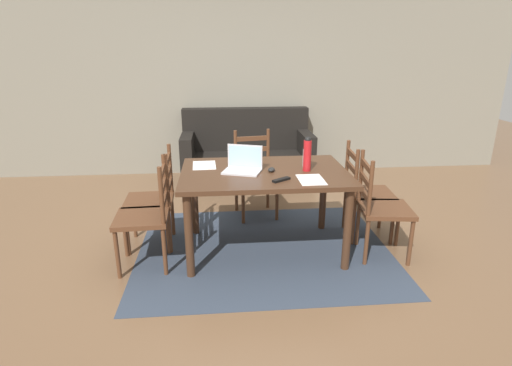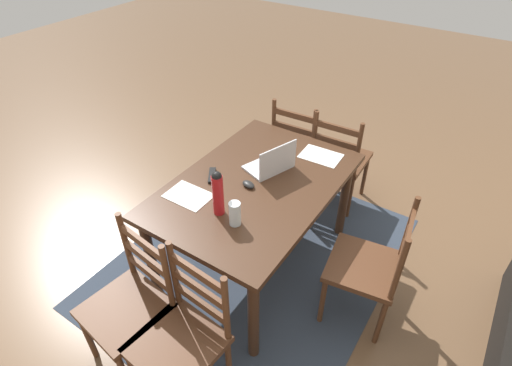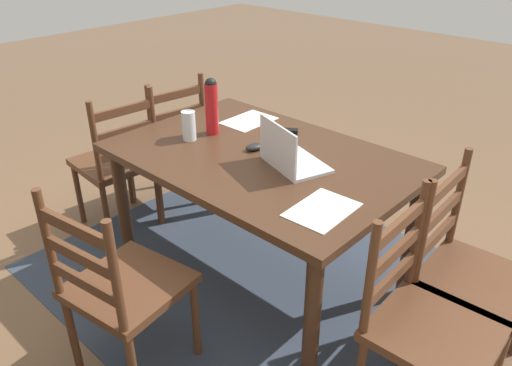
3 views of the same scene
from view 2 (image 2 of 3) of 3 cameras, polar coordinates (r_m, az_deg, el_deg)
name	(u,v)px [view 2 (image 2 of 3)]	position (r m, az deg, el deg)	size (l,w,h in m)	color
ground_plane	(256,260)	(3.31, -0.04, -10.73)	(14.00, 14.00, 0.00)	brown
area_rug	(256,260)	(3.31, -0.04, -10.70)	(2.35, 1.91, 0.01)	#333D4C
dining_table	(256,194)	(2.84, -0.04, -1.51)	(1.48, 1.00, 0.78)	#422819
chair_left_far	(339,159)	(3.64, 11.62, 3.26)	(0.45, 0.45, 0.95)	#56331E
chair_left_near	(299,146)	(3.77, 6.09, 5.19)	(0.46, 0.46, 0.95)	#56331E
chair_right_far	(182,338)	(2.39, -10.30, -20.64)	(0.47, 0.47, 0.95)	#56331E
chair_far_head	(370,267)	(2.75, 15.70, -11.28)	(0.50, 0.50, 0.95)	#56331E
chair_right_near	(131,304)	(2.58, -17.17, -15.93)	(0.49, 0.49, 0.95)	#56331E
laptop	(272,163)	(2.86, 2.30, 2.76)	(0.37, 0.31, 0.23)	silver
water_bottle	(218,192)	(2.45, -5.38, -1.30)	(0.07, 0.07, 0.31)	red
drinking_glass	(235,214)	(2.42, -2.98, -4.31)	(0.07, 0.07, 0.16)	silver
computer_mouse	(248,184)	(2.73, -1.07, -0.20)	(0.06, 0.10, 0.03)	black
tv_remote	(212,175)	(2.84, -6.19, 1.06)	(0.04, 0.17, 0.02)	black
paper_stack_left	(321,156)	(3.08, 9.07, 3.78)	(0.21, 0.30, 0.00)	white
paper_stack_right	(189,196)	(2.70, -9.44, -1.75)	(0.21, 0.30, 0.00)	white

